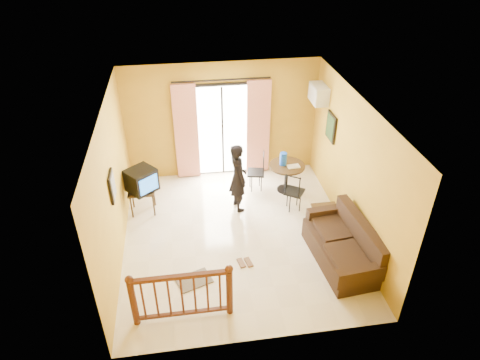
{
  "coord_description": "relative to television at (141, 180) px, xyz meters",
  "views": [
    {
      "loc": [
        -0.93,
        -6.62,
        5.66
      ],
      "look_at": [
        0.08,
        0.2,
        1.2
      ],
      "focal_mm": 32.0,
      "sensor_mm": 36.0,
      "label": 1
    }
  ],
  "objects": [
    {
      "name": "sandals",
      "position": [
        1.89,
        -1.92,
        -0.79
      ],
      "size": [
        0.29,
        0.27,
        0.03
      ],
      "color": "#55361D",
      "rests_on": "ground"
    },
    {
      "name": "air_conditioner",
      "position": [
        3.96,
        0.84,
        1.34
      ],
      "size": [
        0.31,
        0.6,
        0.4
      ],
      "color": "silver",
      "rests_on": "room_shell"
    },
    {
      "name": "serving_tray",
      "position": [
        3.35,
        0.26,
        -0.11
      ],
      "size": [
        0.29,
        0.2,
        0.02
      ],
      "primitive_type": "cube",
      "rotation": [
        0.0,
        0.0,
        0.07
      ],
      "color": "beige",
      "rests_on": "dining_table"
    },
    {
      "name": "sofa",
      "position": [
        3.73,
        -2.11,
        -0.47
      ],
      "size": [
        1.02,
        1.94,
        0.89
      ],
      "rotation": [
        0.0,
        0.0,
        0.09
      ],
      "color": "black",
      "rests_on": "ground"
    },
    {
      "name": "bowl",
      "position": [
        3.72,
        -1.14,
        -0.36
      ],
      "size": [
        0.2,
        0.2,
        0.06
      ],
      "primitive_type": "imported",
      "rotation": [
        0.0,
        0.0,
        -0.06
      ],
      "color": "#55361D",
      "rests_on": "coffee_table"
    },
    {
      "name": "balcony_door",
      "position": [
        1.87,
        1.32,
        0.38
      ],
      "size": [
        2.25,
        0.14,
        2.46
      ],
      "color": "black",
      "rests_on": "ground"
    },
    {
      "name": "television",
      "position": [
        0.0,
        0.0,
        0.0
      ],
      "size": [
        0.74,
        0.73,
        0.5
      ],
      "rotation": [
        0.0,
        0.0,
        0.68
      ],
      "color": "black",
      "rests_on": "tv_table"
    },
    {
      "name": "picture_left",
      "position": [
        -0.35,
        -1.31,
        0.74
      ],
      "size": [
        0.05,
        0.42,
        0.52
      ],
      "color": "black",
      "rests_on": "room_shell"
    },
    {
      "name": "coffee_table",
      "position": [
        3.72,
        -1.27,
        -0.53
      ],
      "size": [
        0.52,
        0.93,
        0.41
      ],
      "color": "black",
      "rests_on": "ground"
    },
    {
      "name": "botanical_print",
      "position": [
        4.08,
        0.19,
        0.84
      ],
      "size": [
        0.05,
        0.5,
        0.6
      ],
      "color": "black",
      "rests_on": "room_shell"
    },
    {
      "name": "room_shell",
      "position": [
        1.87,
        -1.11,
        0.9
      ],
      "size": [
        5.0,
        5.0,
        5.0
      ],
      "color": "white",
      "rests_on": "ground"
    },
    {
      "name": "tv_table",
      "position": [
        -0.03,
        0.0,
        -0.33
      ],
      "size": [
        0.56,
        0.46,
        0.56
      ],
      "color": "black",
      "rests_on": "ground"
    },
    {
      "name": "dining_chairs",
      "position": [
        2.87,
        0.06,
        -0.81
      ],
      "size": [
        1.19,
        1.41,
        0.95
      ],
      "color": "black",
      "rests_on": "ground"
    },
    {
      "name": "doormat",
      "position": [
        0.92,
        -2.23,
        -0.8
      ],
      "size": [
        0.7,
        0.58,
        0.02
      ],
      "primitive_type": "cube",
      "rotation": [
        0.0,
        0.0,
        0.35
      ],
      "color": "#544D43",
      "rests_on": "ground"
    },
    {
      "name": "dining_table",
      "position": [
        3.22,
        0.36,
        -0.27
      ],
      "size": [
        0.82,
        0.82,
        0.68
      ],
      "color": "black",
      "rests_on": "ground"
    },
    {
      "name": "water_jug",
      "position": [
        3.13,
        0.39,
        0.03
      ],
      "size": [
        0.16,
        0.16,
        0.3
      ],
      "primitive_type": "cylinder",
      "color": "blue",
      "rests_on": "dining_table"
    },
    {
      "name": "stair_balustrade",
      "position": [
        0.72,
        -3.01,
        -0.24
      ],
      "size": [
        1.63,
        0.13,
        1.04
      ],
      "color": "#471E0F",
      "rests_on": "ground"
    },
    {
      "name": "standing_person",
      "position": [
        2.02,
        -0.16,
        -0.02
      ],
      "size": [
        0.49,
        0.64,
        1.56
      ],
      "primitive_type": "imported",
      "rotation": [
        0.0,
        0.0,
        1.79
      ],
      "color": "black",
      "rests_on": "ground"
    },
    {
      "name": "ground",
      "position": [
        1.87,
        -1.11,
        -0.81
      ],
      "size": [
        5.0,
        5.0,
        0.0
      ],
      "primitive_type": "plane",
      "color": "beige",
      "rests_on": "ground"
    }
  ]
}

